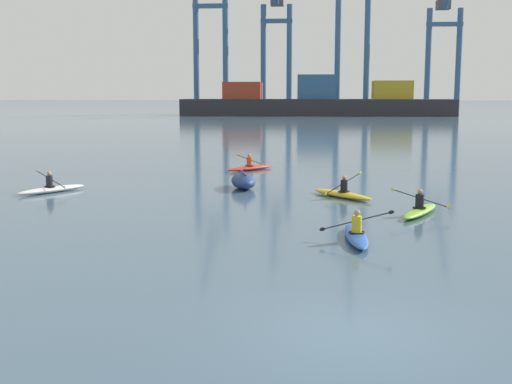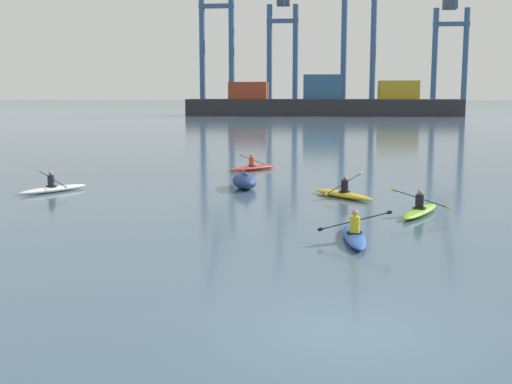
% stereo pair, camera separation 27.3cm
% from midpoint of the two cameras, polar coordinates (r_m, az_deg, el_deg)
% --- Properties ---
extents(ground_plane, '(800.00, 800.00, 0.00)m').
position_cam_midpoint_polar(ground_plane, '(12.51, 8.52, -11.99)').
color(ground_plane, '#425B70').
extents(container_barge, '(53.07, 8.62, 7.90)m').
position_cam_midpoint_polar(container_barge, '(130.83, 5.88, 7.73)').
color(container_barge, '#28282D').
rests_on(container_barge, ground).
extents(gantry_crane_west, '(7.44, 18.95, 35.34)m').
position_cam_midpoint_polar(gantry_crane_west, '(141.32, -3.41, 14.02)').
color(gantry_crane_west, '#335684').
rests_on(gantry_crane_west, ground).
extents(gantry_crane_west_mid, '(6.86, 15.39, 33.36)m').
position_cam_midpoint_polar(gantry_crane_west_mid, '(146.04, 2.36, 13.16)').
color(gantry_crane_west_mid, '#335684').
rests_on(gantry_crane_west_mid, ground).
extents(gantry_crane_east_mid, '(7.23, 17.36, 41.36)m').
position_cam_midpoint_polar(gantry_crane_east_mid, '(140.89, 9.01, 14.73)').
color(gantry_crane_east_mid, '#335684').
rests_on(gantry_crane_east_mid, ground).
extents(gantry_crane_east, '(7.64, 18.12, 32.82)m').
position_cam_midpoint_polar(gantry_crane_east, '(149.05, 16.63, 12.62)').
color(gantry_crane_east, '#335684').
rests_on(gantry_crane_east, ground).
extents(capsized_dinghy, '(1.65, 2.78, 0.76)m').
position_cam_midpoint_polar(capsized_dinghy, '(30.38, -0.74, 0.97)').
color(capsized_dinghy, navy).
rests_on(capsized_dinghy, ground).
extents(kayak_yellow, '(2.69, 2.95, 1.06)m').
position_cam_midpoint_polar(kayak_yellow, '(27.96, 7.85, -0.14)').
color(kayak_yellow, yellow).
rests_on(kayak_yellow, ground).
extents(kayak_lime, '(2.05, 3.32, 0.95)m').
position_cam_midpoint_polar(kayak_lime, '(24.54, 14.34, -1.55)').
color(kayak_lime, '#7ABC2D').
rests_on(kayak_lime, ground).
extents(kayak_blue, '(2.23, 3.42, 0.95)m').
position_cam_midpoint_polar(kayak_blue, '(19.90, 8.91, -3.71)').
color(kayak_blue, '#2856B2').
rests_on(kayak_blue, ground).
extents(kayak_red, '(2.72, 2.93, 0.95)m').
position_cam_midpoint_polar(kayak_red, '(37.59, -0.08, 2.16)').
color(kayak_red, red).
rests_on(kayak_red, ground).
extents(kayak_white, '(2.39, 3.16, 0.97)m').
position_cam_midpoint_polar(kayak_white, '(30.61, -16.95, 0.32)').
color(kayak_white, silver).
rests_on(kayak_white, ground).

